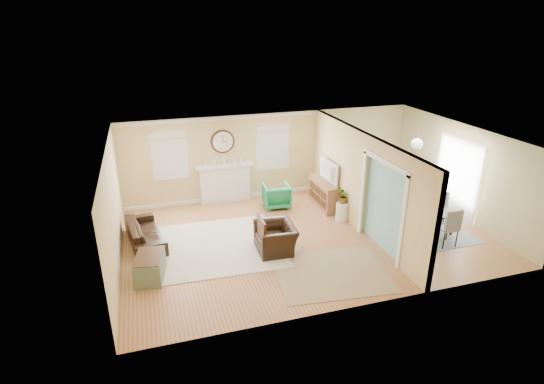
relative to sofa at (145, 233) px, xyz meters
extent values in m
plane|color=#A05C2C|center=(3.92, -0.83, -0.27)|extent=(9.00, 9.00, 0.00)
cube|color=tan|center=(3.92, 2.17, 1.03)|extent=(9.00, 0.02, 2.60)
cube|color=tan|center=(3.92, -3.83, 1.03)|extent=(9.00, 0.02, 2.60)
cube|color=tan|center=(-0.58, -0.83, 1.03)|extent=(0.02, 6.00, 2.60)
cube|color=tan|center=(8.42, -0.83, 1.03)|extent=(0.02, 6.00, 2.60)
cube|color=white|center=(3.92, -0.83, 2.33)|extent=(9.00, 6.00, 0.02)
cube|color=tan|center=(5.42, 0.57, 1.03)|extent=(0.12, 3.20, 2.60)
cube|color=tan|center=(5.42, -3.33, 1.03)|extent=(0.12, 1.00, 2.60)
cube|color=tan|center=(5.42, -1.93, 2.13)|extent=(0.12, 1.80, 0.40)
cube|color=white|center=(5.35, -1.03, 0.83)|extent=(0.04, 0.12, 2.20)
cube|color=white|center=(5.35, -2.83, 0.83)|extent=(0.04, 0.12, 2.20)
cube|color=white|center=(5.35, -1.93, 1.93)|extent=(0.04, 1.92, 0.12)
cube|color=#69AAAB|center=(5.49, -0.83, 1.03)|extent=(0.02, 6.00, 2.60)
cube|color=white|center=(2.42, 2.05, 0.28)|extent=(1.50, 0.24, 1.10)
cube|color=white|center=(2.42, 2.02, 0.86)|extent=(1.70, 0.30, 0.08)
cube|color=black|center=(2.42, 2.15, 0.23)|extent=(0.85, 0.02, 0.75)
cube|color=gold|center=(2.42, 2.04, 0.15)|extent=(0.85, 0.02, 0.62)
cylinder|color=#40220E|center=(2.42, 2.14, 1.58)|extent=(0.70, 0.06, 0.70)
cylinder|color=silver|center=(2.42, 2.10, 1.58)|extent=(0.60, 0.01, 0.60)
cube|color=black|center=(2.42, 2.10, 1.68)|extent=(0.02, 0.01, 0.20)
cube|color=black|center=(2.48, 2.10, 1.58)|extent=(0.12, 0.01, 0.02)
cube|color=white|center=(0.87, 2.15, 1.28)|extent=(0.90, 0.03, 1.30)
cube|color=white|center=(0.87, 2.12, 1.28)|extent=(1.00, 0.04, 1.40)
cube|color=beige|center=(0.87, 2.08, 1.91)|extent=(1.05, 0.10, 0.18)
cube|color=white|center=(3.97, 2.15, 1.28)|extent=(0.90, 0.03, 1.30)
cube|color=white|center=(3.97, 2.12, 1.28)|extent=(1.00, 0.04, 1.40)
cube|color=beige|center=(3.97, 2.08, 1.91)|extent=(1.05, 0.10, 0.18)
cube|color=white|center=(8.39, -0.83, 0.83)|extent=(0.03, 1.60, 2.10)
cube|color=white|center=(8.36, -0.83, 0.83)|extent=(0.03, 1.70, 2.20)
cylinder|color=gold|center=(6.92, -0.83, 2.18)|extent=(0.02, 0.02, 0.30)
sphere|color=white|center=(6.92, -0.83, 1.93)|extent=(0.30, 0.30, 0.30)
cube|color=beige|center=(1.56, -0.68, -0.27)|extent=(3.38, 2.96, 0.02)
cube|color=#9D7F5B|center=(3.84, -2.61, -0.27)|extent=(2.60, 2.22, 0.01)
cube|color=gray|center=(7.01, -1.15, -0.27)|extent=(2.17, 2.71, 0.01)
imported|color=black|center=(0.00, 0.00, 0.00)|extent=(1.01, 1.97, 0.55)
imported|color=black|center=(2.98, -1.30, 0.05)|extent=(0.92, 1.04, 0.66)
imported|color=#1E834B|center=(3.78, 1.17, 0.07)|extent=(0.80, 0.82, 0.69)
cube|color=slate|center=(0.06, -1.63, -0.02)|extent=(0.71, 1.00, 0.51)
cube|color=#40220E|center=(0.06, -1.63, 0.24)|extent=(0.68, 0.95, 0.02)
cube|color=#966544|center=(5.16, 0.78, 0.13)|extent=(0.47, 1.42, 0.80)
cube|color=#40220E|center=(4.92, 0.36, 0.28)|extent=(0.01, 0.38, 0.22)
cube|color=#40220E|center=(4.92, 0.36, 0.01)|extent=(0.01, 0.38, 0.22)
cube|color=#40220E|center=(4.92, 0.78, 0.28)|extent=(0.01, 0.38, 0.22)
cube|color=#40220E|center=(4.92, 0.78, 0.01)|extent=(0.01, 0.38, 0.22)
cube|color=#40220E|center=(4.92, 1.21, 0.28)|extent=(0.01, 0.38, 0.22)
cube|color=#40220E|center=(4.92, 1.21, 0.01)|extent=(0.01, 0.38, 0.22)
imported|color=black|center=(5.14, 0.78, 0.83)|extent=(0.19, 1.08, 0.62)
cylinder|color=white|center=(5.24, -0.22, -0.03)|extent=(0.34, 0.34, 0.50)
imported|color=#337F33|center=(5.24, -0.22, 0.44)|extent=(0.51, 0.49, 0.43)
imported|color=#40220E|center=(7.01, -1.15, 0.04)|extent=(1.31, 1.96, 0.64)
cube|color=gray|center=(6.94, 0.00, 0.17)|extent=(0.46, 0.46, 0.05)
cube|color=gray|center=(6.94, 0.00, 0.42)|extent=(0.42, 0.09, 0.50)
cylinder|color=black|center=(7.09, 0.19, -0.07)|extent=(0.03, 0.03, 0.42)
cylinder|color=black|center=(7.13, -0.15, -0.07)|extent=(0.03, 0.03, 0.42)
cylinder|color=black|center=(6.76, 0.15, -0.07)|extent=(0.03, 0.03, 0.42)
cylinder|color=black|center=(6.79, -0.18, -0.07)|extent=(0.03, 0.03, 0.42)
cube|color=gray|center=(7.04, -2.26, 0.20)|extent=(0.45, 0.45, 0.05)
cube|color=gray|center=(7.04, -2.26, 0.47)|extent=(0.45, 0.06, 0.53)
cylinder|color=black|center=(6.86, -2.43, -0.05)|extent=(0.03, 0.03, 0.44)
cylinder|color=black|center=(6.87, -2.07, -0.05)|extent=(0.03, 0.03, 0.44)
cylinder|color=black|center=(7.22, -2.44, -0.05)|extent=(0.03, 0.03, 0.44)
cylinder|color=black|center=(7.23, -2.08, -0.05)|extent=(0.03, 0.03, 0.44)
cube|color=white|center=(6.37, -1.06, 0.20)|extent=(0.56, 0.56, 0.05)
cube|color=white|center=(6.37, -1.06, 0.47)|extent=(0.18, 0.44, 0.53)
cylinder|color=black|center=(6.25, -0.83, -0.05)|extent=(0.03, 0.03, 0.45)
cylinder|color=black|center=(6.60, -0.94, -0.05)|extent=(0.03, 0.03, 0.45)
cylinder|color=black|center=(6.15, -1.18, -0.05)|extent=(0.03, 0.03, 0.45)
cylinder|color=black|center=(6.49, -1.28, -0.05)|extent=(0.03, 0.03, 0.45)
cube|color=gray|center=(7.61, -1.12, 0.15)|extent=(0.50, 0.50, 0.05)
cube|color=gray|center=(7.61, -1.12, 0.39)|extent=(0.17, 0.40, 0.48)
cylinder|color=black|center=(7.81, -1.22, -0.07)|extent=(0.03, 0.03, 0.40)
cylinder|color=black|center=(7.50, -1.32, -0.07)|extent=(0.03, 0.03, 0.40)
cylinder|color=black|center=(7.72, -0.91, -0.07)|extent=(0.03, 0.03, 0.40)
cylinder|color=black|center=(7.41, -1.01, -0.07)|extent=(0.03, 0.03, 0.40)
camera|label=1|loc=(0.28, -9.83, 4.86)|focal=28.00mm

